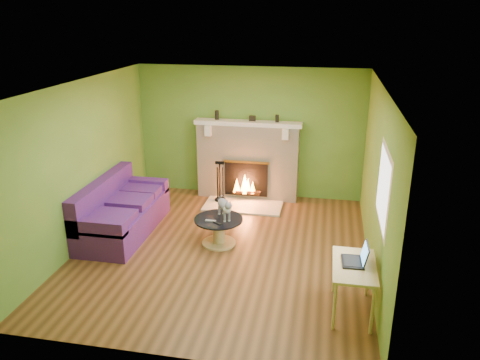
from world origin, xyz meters
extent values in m
plane|color=#503117|center=(0.00, 0.00, 0.00)|extent=(5.00, 5.00, 0.00)
plane|color=white|center=(0.00, 0.00, 2.60)|extent=(5.00, 5.00, 0.00)
plane|color=#53822A|center=(0.00, 2.50, 1.30)|extent=(5.00, 0.00, 5.00)
plane|color=#53822A|center=(0.00, -2.50, 1.30)|extent=(5.00, 0.00, 5.00)
plane|color=#53822A|center=(-2.25, 0.00, 1.30)|extent=(0.00, 5.00, 5.00)
plane|color=#53822A|center=(2.25, 0.00, 1.30)|extent=(0.00, 5.00, 5.00)
plane|color=silver|center=(2.24, -0.90, 1.55)|extent=(0.00, 1.20, 1.20)
plane|color=white|center=(2.23, -0.90, 1.55)|extent=(0.00, 1.06, 1.06)
cube|color=beige|center=(0.00, 2.33, 0.75)|extent=(2.00, 0.35, 1.50)
cube|color=black|center=(0.00, 2.13, 0.44)|extent=(0.85, 0.03, 0.68)
cube|color=gold|center=(0.00, 2.13, 0.80)|extent=(0.91, 0.02, 0.04)
cylinder|color=black|center=(0.00, 2.10, 0.16)|extent=(0.55, 0.07, 0.07)
cube|color=silver|center=(0.00, 2.30, 1.54)|extent=(2.10, 0.28, 0.08)
cube|color=silver|center=(-0.75, 2.11, 1.40)|extent=(0.12, 0.10, 0.20)
cube|color=silver|center=(0.75, 2.11, 1.40)|extent=(0.12, 0.10, 0.20)
cube|color=beige|center=(0.00, 1.80, 0.01)|extent=(1.50, 0.75, 0.03)
cube|color=silver|center=(0.00, 2.30, 1.54)|extent=(2.10, 0.28, 0.08)
cube|color=#441B69|center=(-1.80, 0.31, 0.23)|extent=(0.93, 2.07, 0.47)
cube|color=#441B69|center=(-2.14, 0.31, 0.64)|extent=(0.21, 2.07, 0.58)
cube|color=#441B69|center=(-1.80, -0.62, 0.53)|extent=(0.93, 0.21, 0.23)
cube|color=#441B69|center=(-1.80, 1.24, 0.53)|extent=(0.93, 0.21, 0.23)
cube|color=#441B69|center=(-1.75, -0.27, 0.53)|extent=(0.74, 0.55, 0.13)
cube|color=#441B69|center=(-1.75, 0.42, 0.53)|extent=(0.74, 0.55, 0.13)
cube|color=#441B69|center=(-1.75, 1.00, 0.53)|extent=(0.74, 0.55, 0.13)
cylinder|color=#DABA75|center=(-0.10, 0.20, 0.01)|extent=(0.55, 0.55, 0.03)
cylinder|color=#DABA75|center=(-0.10, 0.20, 0.22)|extent=(0.20, 0.20, 0.38)
cylinder|color=black|center=(-0.10, 0.20, 0.43)|extent=(0.79, 0.79, 0.02)
cube|color=#DABA75|center=(1.95, -1.28, 0.65)|extent=(0.52, 0.90, 0.04)
cylinder|color=#DABA75|center=(1.73, -1.68, 0.32)|extent=(0.04, 0.04, 0.63)
cylinder|color=#DABA75|center=(2.17, -1.68, 0.32)|extent=(0.04, 0.04, 0.63)
cylinder|color=#DABA75|center=(1.73, -0.87, 0.32)|extent=(0.04, 0.04, 0.63)
cylinder|color=#DABA75|center=(2.17, -0.87, 0.32)|extent=(0.04, 0.04, 0.63)
cube|color=gray|center=(-0.20, 0.08, 0.45)|extent=(0.17, 0.05, 0.02)
cube|color=black|center=(-0.08, 0.02, 0.45)|extent=(0.15, 0.13, 0.02)
cylinder|color=black|center=(-0.62, 2.33, 1.67)|extent=(0.08, 0.08, 0.18)
cylinder|color=black|center=(0.56, 2.33, 1.65)|extent=(0.07, 0.07, 0.14)
cube|color=black|center=(0.08, 2.33, 1.63)|extent=(0.12, 0.08, 0.10)
camera|label=1|loc=(1.52, -6.46, 3.57)|focal=35.00mm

